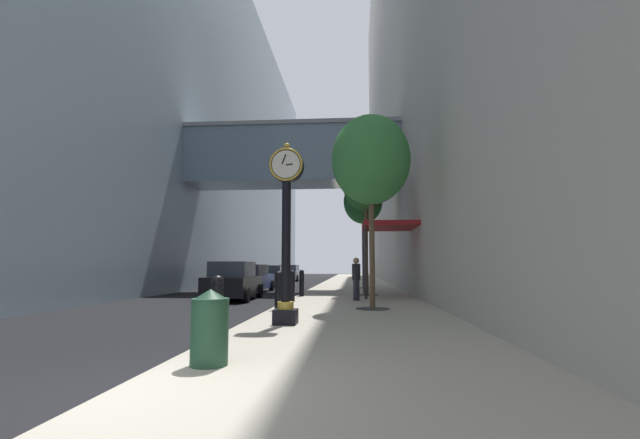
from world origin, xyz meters
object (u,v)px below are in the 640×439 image
Objects in this scene: bollard_fifth at (302,282)px; street_tree_mid_near at (366,186)px; bollard_nearest at (217,308)px; bollard_fourth at (292,285)px; trash_bin at (210,326)px; street_clock at (286,223)px; street_tree_mid_far at (363,202)px; car_grey_far at (273,276)px; pedestrian_walking at (356,278)px; car_blue_near at (251,279)px; car_silver_mid at (290,273)px; car_black_trailing at (233,282)px; street_tree_near at (371,160)px; bollard_third at (278,289)px.

bollard_fifth is 5.58m from street_tree_mid_near.
bollard_nearest is 9.39m from bollard_fourth.
trash_bin is (-2.59, -15.04, -4.70)m from street_tree_mid_near.
street_clock is 0.64× the size of street_tree_mid_far.
car_grey_far is at bearing 101.35° from street_clock.
bollard_fourth is 1.15× the size of trash_bin.
pedestrian_walking is 9.62m from car_blue_near.
car_silver_mid is (-4.15, 24.21, 0.02)m from bollard_fifth.
pedestrian_walking is (2.50, 10.14, 0.28)m from bollard_nearest.
street_clock is 1.03× the size of car_black_trailing.
street_tree_near is at bearing -39.89° from car_black_trailing.
car_blue_near is at bearing -88.78° from car_grey_far.
bollard_fourth is at bearing 92.13° from trash_bin.
bollard_nearest is 1.00× the size of bollard_fourth.
street_tree_near is (3.00, 6.68, 4.24)m from bollard_nearest.
street_tree_near is (2.22, 3.87, 2.45)m from street_clock.
pedestrian_walking is at bearing -50.80° from car_blue_near.
car_silver_mid is 1.04× the size of car_black_trailing.
bollard_third is 0.19× the size of street_tree_near.
car_black_trailing is (-5.98, -1.78, -4.55)m from street_tree_mid_near.
street_clock is at bearing -83.19° from bollard_fourth.
street_tree_mid_far is (3.00, 20.24, 4.82)m from bollard_nearest.
bollard_third is 0.18× the size of street_tree_mid_near.
trash_bin is 0.23× the size of car_blue_near.
car_grey_far is at bearing -87.98° from car_silver_mid.
bollard_fifth is at bearing 90.00° from bollard_third.
car_black_trailing is at bearing 104.33° from trash_bin.
bollard_fourth is at bearing -105.46° from street_tree_mid_far.
trash_bin is (-0.38, -4.39, -1.88)m from street_clock.
bollard_nearest is 0.28× the size of car_black_trailing.
bollard_fourth is at bearing -126.39° from street_tree_mid_near.
pedestrian_walking is 0.39× the size of car_silver_mid.
car_blue_near is at bearing -88.30° from car_silver_mid.
bollard_third is 15.09m from street_tree_mid_far.
street_tree_mid_far is (3.00, 13.98, 4.82)m from bollard_third.
car_blue_near is at bearing 101.51° from bollard_nearest.
street_tree_mid_far is at bearing 90.00° from street_tree_near.
street_tree_mid_near is 1.48× the size of car_silver_mid.
trash_bin is (0.41, -10.97, -0.09)m from bollard_fourth.
bollard_nearest is 21.02m from street_tree_mid_far.
bollard_fourth is 0.28× the size of car_black_trailing.
car_blue_near is at bearing 147.89° from street_tree_mid_near.
bollard_nearest is at bearing -78.49° from car_blue_near.
trash_bin is at bearing -81.24° from car_grey_far.
street_tree_mid_near is at bearing -32.11° from car_blue_near.
street_clock reaches higher than car_silver_mid.
street_tree_mid_far is at bearing -66.55° from car_silver_mid.
bollard_third is at bearing -90.00° from bollard_fifth.
street_tree_mid_far reaches higher than car_silver_mid.
street_tree_near is at bearing -62.80° from bollard_fifth.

